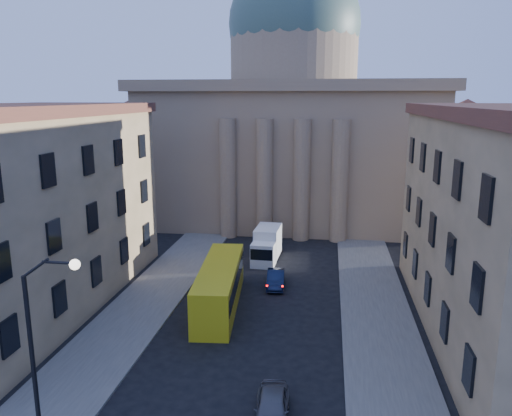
% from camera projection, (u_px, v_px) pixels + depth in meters
% --- Properties ---
extents(sidewalk_left, '(5.00, 60.00, 0.15)m').
position_uv_depth(sidewalk_left, '(114.00, 338.00, 32.02)').
color(sidewalk_left, '#56534F').
rests_on(sidewalk_left, ground).
extents(sidewalk_right, '(5.00, 60.00, 0.15)m').
position_uv_depth(sidewalk_right, '(386.00, 357.00, 29.62)').
color(sidewalk_right, '#56534F').
rests_on(sidewalk_right, ground).
extents(church, '(68.02, 28.76, 36.60)m').
position_uv_depth(church, '(292.00, 123.00, 64.44)').
color(church, '#866C52').
rests_on(church, ground).
extents(building_left, '(11.60, 26.60, 14.70)m').
position_uv_depth(building_left, '(18.00, 209.00, 35.49)').
color(building_left, tan).
rests_on(building_left, ground).
extents(street_lamp, '(2.62, 0.44, 8.83)m').
position_uv_depth(street_lamp, '(42.00, 337.00, 21.01)').
color(street_lamp, black).
rests_on(street_lamp, ground).
extents(car_right_far, '(1.89, 4.22, 1.41)m').
position_uv_depth(car_right_far, '(272.00, 408.00, 23.73)').
color(car_right_far, '#504F55').
rests_on(car_right_far, ground).
extents(car_right_distant, '(1.66, 4.06, 1.31)m').
position_uv_depth(car_right_distant, '(276.00, 279.00, 40.78)').
color(car_right_distant, '#0E1833').
rests_on(car_right_distant, ground).
extents(city_bus, '(3.56, 11.46, 3.18)m').
position_uv_depth(city_bus, '(220.00, 285.00, 36.62)').
color(city_bus, gold).
rests_on(city_bus, ground).
extents(box_truck, '(2.39, 5.61, 3.03)m').
position_uv_depth(box_truck, '(267.00, 245.00, 47.30)').
color(box_truck, silver).
rests_on(box_truck, ground).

